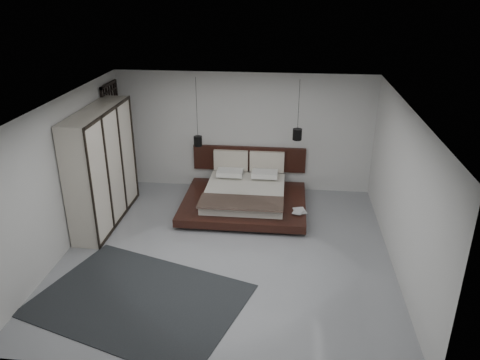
# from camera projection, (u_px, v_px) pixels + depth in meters

# --- Properties ---
(floor) EXTENTS (6.00, 6.00, 0.00)m
(floor) POSITION_uv_depth(u_px,v_px,m) (227.00, 251.00, 8.78)
(floor) COLOR gray
(floor) RESTS_ON ground
(ceiling) EXTENTS (6.00, 6.00, 0.00)m
(ceiling) POSITION_uv_depth(u_px,v_px,m) (226.00, 105.00, 7.67)
(ceiling) COLOR white
(ceiling) RESTS_ON wall_back
(wall_back) EXTENTS (6.00, 0.00, 6.00)m
(wall_back) POSITION_uv_depth(u_px,v_px,m) (244.00, 132.00, 10.96)
(wall_back) COLOR beige
(wall_back) RESTS_ON floor
(wall_front) EXTENTS (6.00, 0.00, 6.00)m
(wall_front) POSITION_uv_depth(u_px,v_px,m) (192.00, 285.00, 5.48)
(wall_front) COLOR beige
(wall_front) RESTS_ON floor
(wall_left) EXTENTS (0.00, 6.00, 6.00)m
(wall_left) POSITION_uv_depth(u_px,v_px,m) (64.00, 176.00, 8.52)
(wall_left) COLOR beige
(wall_left) RESTS_ON floor
(wall_right) EXTENTS (0.00, 6.00, 6.00)m
(wall_right) POSITION_uv_depth(u_px,v_px,m) (402.00, 191.00, 7.93)
(wall_right) COLOR beige
(wall_right) RESTS_ON floor
(lattice_screen) EXTENTS (0.05, 0.90, 2.60)m
(lattice_screen) POSITION_uv_depth(u_px,v_px,m) (114.00, 139.00, 10.79)
(lattice_screen) COLOR black
(lattice_screen) RESTS_ON floor
(bed) EXTENTS (2.68, 2.35, 1.06)m
(bed) POSITION_uv_depth(u_px,v_px,m) (245.00, 195.00, 10.40)
(bed) COLOR black
(bed) RESTS_ON floor
(book_lower) EXTENTS (0.31, 0.37, 0.03)m
(book_lower) POSITION_uv_depth(u_px,v_px,m) (294.00, 211.00, 9.71)
(book_lower) COLOR #99724C
(book_lower) RESTS_ON bed
(book_upper) EXTENTS (0.26, 0.30, 0.02)m
(book_upper) POSITION_uv_depth(u_px,v_px,m) (293.00, 211.00, 9.68)
(book_upper) COLOR #99724C
(book_upper) RESTS_ON book_lower
(pendant_left) EXTENTS (0.19, 0.19, 1.54)m
(pendant_left) POSITION_uv_depth(u_px,v_px,m) (198.00, 141.00, 10.45)
(pendant_left) COLOR black
(pendant_left) RESTS_ON ceiling
(pendant_right) EXTENTS (0.20, 0.20, 1.32)m
(pendant_right) POSITION_uv_depth(u_px,v_px,m) (297.00, 134.00, 10.14)
(pendant_right) COLOR black
(pendant_right) RESTS_ON ceiling
(wardrobe) EXTENTS (0.58, 2.44, 2.39)m
(wardrobe) POSITION_uv_depth(u_px,v_px,m) (102.00, 167.00, 9.49)
(wardrobe) COLOR beige
(wardrobe) RESTS_ON floor
(rug) EXTENTS (3.71, 3.13, 0.01)m
(rug) POSITION_uv_depth(u_px,v_px,m) (140.00, 300.00, 7.44)
(rug) COLOR black
(rug) RESTS_ON floor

